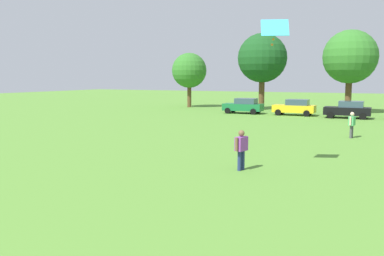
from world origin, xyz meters
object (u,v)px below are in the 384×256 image
at_px(kite, 275,29).
at_px(parked_car_yellow_1, 295,107).
at_px(adult_bystander, 241,147).
at_px(tree_center_left, 350,57).
at_px(parked_car_black_2, 348,109).
at_px(tree_far_left, 189,71).
at_px(bystander_near_trees, 352,123).
at_px(tree_left, 262,58).
at_px(parked_car_green_0, 244,106).

distance_m(kite, parked_car_yellow_1, 27.07).
xyz_separation_m(adult_bystander, tree_center_left, (1.70, 32.04, 5.15)).
relative_size(parked_car_black_2, tree_center_left, 0.47).
relative_size(parked_car_yellow_1, tree_center_left, 0.47).
relative_size(adult_bystander, tree_center_left, 0.19).
height_order(adult_bystander, parked_car_yellow_1, adult_bystander).
height_order(tree_far_left, tree_center_left, tree_center_left).
height_order(bystander_near_trees, kite, kite).
distance_m(bystander_near_trees, tree_left, 24.34).
bearing_deg(adult_bystander, bystander_near_trees, -179.80).
relative_size(parked_car_black_2, tree_left, 0.46).
distance_m(parked_car_green_0, parked_car_black_2, 10.90).
height_order(adult_bystander, parked_car_green_0, adult_bystander).
bearing_deg(parked_car_green_0, parked_car_yellow_1, -178.32).
distance_m(adult_bystander, tree_far_left, 37.79).
relative_size(parked_car_green_0, tree_far_left, 0.60).
bearing_deg(parked_car_black_2, tree_center_left, -85.02).
bearing_deg(parked_car_black_2, adult_bystander, 85.07).
bearing_deg(tree_center_left, adult_bystander, -93.04).
relative_size(bystander_near_trees, tree_center_left, 0.19).
relative_size(parked_car_yellow_1, parked_car_black_2, 1.00).
height_order(parked_car_yellow_1, tree_center_left, tree_center_left).
height_order(bystander_near_trees, tree_far_left, tree_far_left).
distance_m(adult_bystander, kite, 5.08).
bearing_deg(tree_far_left, parked_car_yellow_1, -21.66).
bearing_deg(bystander_near_trees, tree_center_left, -162.97).
height_order(parked_car_green_0, tree_center_left, tree_center_left).
xyz_separation_m(bystander_near_trees, tree_far_left, (-21.84, 20.79, 3.84)).
xyz_separation_m(parked_car_yellow_1, parked_car_black_2, (5.33, -0.90, 0.00)).
xyz_separation_m(adult_bystander, tree_left, (-8.34, 32.65, 5.24)).
xyz_separation_m(adult_bystander, parked_car_black_2, (2.24, 25.92, -0.17)).
bearing_deg(kite, tree_far_left, 121.09).
distance_m(bystander_near_trees, kite, 12.73).
distance_m(adult_bystander, bystander_near_trees, 12.58).
bearing_deg(kite, tree_left, 106.52).
bearing_deg(parked_car_black_2, parked_car_yellow_1, -9.56).
xyz_separation_m(parked_car_black_2, tree_center_left, (-0.53, 6.12, 5.32)).
xyz_separation_m(bystander_near_trees, parked_car_black_2, (-1.32, 13.85, -0.16)).
relative_size(tree_far_left, tree_left, 0.77).
xyz_separation_m(tree_far_left, tree_left, (9.95, -0.20, 1.42)).
relative_size(tree_far_left, tree_center_left, 0.79).
distance_m(bystander_near_trees, tree_far_left, 30.40).
height_order(parked_car_green_0, parked_car_black_2, same).
bearing_deg(adult_bystander, tree_far_left, -134.28).
xyz_separation_m(parked_car_yellow_1, tree_left, (-5.25, 5.83, 5.42)).
distance_m(parked_car_yellow_1, tree_center_left, 8.87).
relative_size(adult_bystander, parked_car_yellow_1, 0.40).
bearing_deg(kite, parked_car_green_0, 110.62).
height_order(parked_car_green_0, tree_left, tree_left).
height_order(kite, tree_center_left, tree_center_left).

